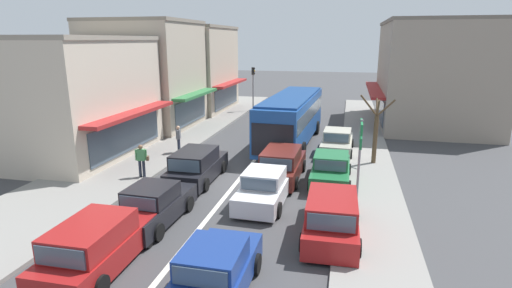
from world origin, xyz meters
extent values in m
plane|color=#3F3F42|center=(0.00, 0.00, 0.00)|extent=(140.00, 140.00, 0.00)
cube|color=silver|center=(0.00, 4.00, 0.00)|extent=(0.20, 28.00, 0.01)
cube|color=gray|center=(-6.80, 6.00, 0.07)|extent=(5.20, 44.00, 0.14)
cube|color=gray|center=(6.20, 6.00, 0.06)|extent=(2.80, 44.00, 0.12)
cube|color=beige|center=(-10.20, 1.98, 3.33)|extent=(6.19, 8.92, 6.65)
cube|color=maroon|center=(-6.66, 1.98, 2.70)|extent=(1.10, 8.21, 0.20)
cube|color=#425160|center=(-7.08, 1.98, 1.40)|extent=(0.06, 7.14, 1.80)
cube|color=gray|center=(-10.20, 1.98, 6.77)|extent=(6.35, 8.92, 0.24)
cube|color=#B2A38E|center=(-10.20, 10.35, 3.94)|extent=(7.11, 7.24, 7.88)
cube|color=#2D703D|center=(-6.20, 10.35, 2.70)|extent=(1.10, 6.67, 0.20)
cube|color=#425160|center=(-6.62, 10.35, 1.40)|extent=(0.06, 5.80, 1.80)
cube|color=gray|center=(-10.20, 10.35, 8.00)|extent=(7.27, 7.24, 0.24)
cube|color=#B2A38E|center=(-10.20, 18.51, 3.84)|extent=(7.69, 8.63, 7.69)
cube|color=maroon|center=(-5.90, 18.51, 2.70)|extent=(1.10, 7.94, 0.20)
cube|color=#425160|center=(-6.32, 18.51, 1.40)|extent=(0.06, 6.91, 1.80)
cube|color=gray|center=(-10.20, 18.51, 7.81)|extent=(7.85, 8.63, 0.24)
cube|color=gray|center=(11.50, 16.32, 3.95)|extent=(7.86, 11.90, 7.91)
cube|color=maroon|center=(7.12, 16.32, 2.70)|extent=(1.10, 10.95, 0.20)
cube|color=#425160|center=(7.54, 16.32, 1.40)|extent=(0.06, 9.52, 1.80)
cube|color=#6E6358|center=(11.50, 16.32, 8.03)|extent=(8.02, 11.90, 0.24)
cube|color=#1E4C99|center=(1.52, 7.53, 1.76)|extent=(3.02, 10.91, 2.70)
cube|color=#425160|center=(1.52, 7.53, 2.16)|extent=(3.04, 10.48, 0.90)
cube|color=black|center=(1.25, 2.11, 1.56)|extent=(2.25, 0.17, 1.76)
cube|color=navy|center=(1.52, 7.53, 3.17)|extent=(2.85, 10.04, 0.12)
cylinder|color=black|center=(0.43, 10.93, 0.48)|extent=(0.31, 0.97, 0.96)
cylinder|color=black|center=(2.93, 10.81, 0.48)|extent=(0.31, 0.97, 0.96)
cylinder|color=black|center=(0.12, 4.62, 0.48)|extent=(0.31, 0.97, 0.96)
cylinder|color=black|center=(2.62, 4.50, 0.48)|extent=(0.31, 0.97, 0.96)
cube|color=maroon|center=(-2.01, -8.36, 0.52)|extent=(1.82, 4.52, 0.76)
cube|color=maroon|center=(-2.01, -8.71, 1.24)|extent=(1.67, 2.62, 0.68)
cube|color=#425160|center=(-2.03, -7.39, 1.24)|extent=(1.51, 0.08, 0.58)
cube|color=#425160|center=(-1.99, -10.03, 1.24)|extent=(1.48, 0.08, 0.54)
cylinder|color=black|center=(-2.91, -7.02, 0.31)|extent=(0.19, 0.62, 0.62)
cylinder|color=black|center=(-1.15, -7.00, 0.31)|extent=(0.19, 0.62, 0.62)
cylinder|color=black|center=(-2.88, -9.72, 0.31)|extent=(0.19, 0.62, 0.62)
cylinder|color=black|center=(-1.12, -9.70, 0.31)|extent=(0.19, 0.62, 0.62)
cube|color=silver|center=(1.82, -2.47, 0.51)|extent=(1.84, 4.25, 0.72)
cube|color=silver|center=(1.82, -2.57, 1.17)|extent=(1.61, 1.84, 0.60)
cube|color=#425160|center=(1.84, -1.65, 1.17)|extent=(1.44, 0.10, 0.51)
cube|color=#425160|center=(1.79, -3.49, 1.17)|extent=(1.41, 0.10, 0.48)
cylinder|color=black|center=(1.00, -1.19, 0.31)|extent=(0.20, 0.62, 0.62)
cylinder|color=black|center=(2.72, -1.24, 0.31)|extent=(0.20, 0.62, 0.62)
cylinder|color=black|center=(0.92, -3.71, 0.31)|extent=(0.20, 0.62, 0.62)
cylinder|color=black|center=(2.64, -3.76, 0.31)|extent=(0.20, 0.62, 0.62)
cube|color=black|center=(-1.85, -5.23, 0.51)|extent=(1.85, 4.25, 0.72)
cube|color=black|center=(-1.86, -5.33, 1.17)|extent=(1.61, 1.85, 0.60)
cube|color=#425160|center=(-1.83, -4.41, 1.17)|extent=(1.44, 0.10, 0.51)
cube|color=#425160|center=(-1.88, -6.25, 1.17)|extent=(1.41, 0.10, 0.48)
cylinder|color=black|center=(-2.67, -3.95, 0.31)|extent=(0.20, 0.63, 0.62)
cylinder|color=black|center=(-0.96, -4.00, 0.31)|extent=(0.20, 0.63, 0.62)
cylinder|color=black|center=(-2.75, -6.46, 0.31)|extent=(0.20, 0.63, 0.62)
cylinder|color=black|center=(-1.03, -6.52, 0.31)|extent=(0.20, 0.63, 0.62)
cube|color=navy|center=(1.82, -8.95, 0.51)|extent=(1.74, 4.21, 0.72)
cube|color=navy|center=(1.82, -9.05, 1.17)|extent=(1.57, 1.81, 0.60)
cube|color=#425160|center=(1.82, -8.13, 1.17)|extent=(1.44, 0.07, 0.51)
cube|color=#425160|center=(1.82, -9.97, 1.17)|extent=(1.40, 0.07, 0.48)
cylinder|color=black|center=(0.96, -7.69, 0.31)|extent=(0.18, 0.62, 0.62)
cylinder|color=black|center=(2.68, -7.69, 0.31)|extent=(0.18, 0.62, 0.62)
cube|color=black|center=(-1.95, -0.45, 0.52)|extent=(1.81, 4.52, 0.76)
cube|color=black|center=(-1.95, -0.80, 1.24)|extent=(1.67, 2.62, 0.68)
cube|color=#425160|center=(-1.96, 0.52, 1.24)|extent=(1.51, 0.08, 0.58)
cube|color=#425160|center=(-1.93, -2.12, 1.24)|extent=(1.48, 0.08, 0.54)
cylinder|color=black|center=(-2.84, 0.90, 0.31)|extent=(0.19, 0.62, 0.62)
cylinder|color=black|center=(-1.08, 0.91, 0.31)|extent=(0.19, 0.62, 0.62)
cylinder|color=black|center=(-2.81, -1.80, 0.31)|extent=(0.19, 0.62, 0.62)
cylinder|color=black|center=(-1.05, -1.79, 0.31)|extent=(0.19, 0.62, 0.62)
cube|color=#561E19|center=(2.04, 0.71, 0.52)|extent=(1.83, 4.53, 0.76)
cube|color=#561E19|center=(2.03, 0.36, 1.24)|extent=(1.68, 2.63, 0.68)
cube|color=#425160|center=(2.06, 1.68, 1.24)|extent=(1.51, 0.09, 0.58)
cube|color=#425160|center=(2.01, -0.96, 1.24)|extent=(1.48, 0.08, 0.54)
cylinder|color=black|center=(1.18, 2.08, 0.31)|extent=(0.19, 0.62, 0.62)
cylinder|color=black|center=(2.94, 2.05, 0.31)|extent=(0.19, 0.62, 0.62)
cylinder|color=black|center=(1.14, -0.62, 0.31)|extent=(0.19, 0.62, 0.62)
cylinder|color=black|center=(2.90, -0.65, 0.31)|extent=(0.19, 0.62, 0.62)
cube|color=maroon|center=(4.69, -4.74, 0.52)|extent=(1.86, 4.54, 0.76)
cube|color=maroon|center=(4.70, -5.09, 1.24)|extent=(1.70, 2.64, 0.68)
cube|color=#425160|center=(4.67, -3.77, 1.24)|extent=(1.51, 0.10, 0.58)
cube|color=#425160|center=(4.73, -6.41, 1.24)|extent=(1.48, 0.09, 0.54)
cylinder|color=black|center=(3.78, -3.41, 0.31)|extent=(0.19, 0.62, 0.62)
cylinder|color=black|center=(5.54, -3.37, 0.31)|extent=(0.19, 0.62, 0.62)
cylinder|color=black|center=(3.85, -6.11, 0.31)|extent=(0.19, 0.62, 0.62)
cylinder|color=black|center=(5.61, -6.07, 0.31)|extent=(0.19, 0.62, 0.62)
cube|color=#1E6638|center=(4.41, 0.63, 0.51)|extent=(1.72, 4.20, 0.72)
cube|color=#1E6638|center=(4.41, 0.53, 1.17)|extent=(1.56, 1.80, 0.60)
cube|color=#425160|center=(4.41, 1.45, 1.17)|extent=(1.44, 0.06, 0.51)
cube|color=#425160|center=(4.41, -0.39, 1.17)|extent=(1.40, 0.06, 0.48)
cylinder|color=black|center=(3.55, 1.89, 0.31)|extent=(0.18, 0.62, 0.62)
cylinder|color=black|center=(5.27, 1.89, 0.31)|extent=(0.18, 0.62, 0.62)
cylinder|color=black|center=(3.55, -0.63, 0.31)|extent=(0.18, 0.62, 0.62)
cylinder|color=black|center=(5.27, -0.63, 0.31)|extent=(0.18, 0.62, 0.62)
cube|color=#B7B29E|center=(4.51, 6.02, 0.51)|extent=(1.85, 4.25, 0.72)
cube|color=#B7B29E|center=(4.51, 5.92, 1.17)|extent=(1.62, 1.85, 0.60)
cube|color=#425160|center=(4.54, 6.84, 1.17)|extent=(1.44, 0.11, 0.51)
cube|color=#425160|center=(4.48, 5.00, 1.17)|extent=(1.41, 0.10, 0.48)
cylinder|color=black|center=(3.69, 7.30, 0.31)|extent=(0.20, 0.63, 0.62)
cylinder|color=black|center=(5.41, 7.25, 0.31)|extent=(0.20, 0.63, 0.62)
cylinder|color=black|center=(3.62, 4.78, 0.31)|extent=(0.20, 0.63, 0.62)
cylinder|color=black|center=(5.33, 4.73, 0.31)|extent=(0.20, 0.63, 0.62)
cylinder|color=gray|center=(-3.77, 18.77, 2.10)|extent=(0.12, 0.12, 4.20)
cube|color=black|center=(-3.77, 18.77, 3.85)|extent=(0.24, 0.24, 0.68)
sphere|color=black|center=(-3.63, 18.77, 4.08)|extent=(0.13, 0.13, 0.13)
sphere|color=orange|center=(-3.63, 18.77, 3.86)|extent=(0.13, 0.13, 0.13)
sphere|color=black|center=(-3.63, 18.77, 3.64)|extent=(0.13, 0.13, 0.13)
cylinder|color=gray|center=(5.61, -1.69, 1.80)|extent=(0.10, 0.10, 3.60)
cube|color=#19753D|center=(5.61, -1.71, 3.30)|extent=(0.08, 1.40, 0.44)
cube|color=white|center=(5.65, -1.71, 3.30)|extent=(0.01, 1.10, 0.10)
cube|color=#19753D|center=(5.61, -1.71, 2.75)|extent=(0.08, 1.40, 0.44)
cube|color=white|center=(5.65, -1.71, 2.75)|extent=(0.01, 1.10, 0.10)
cylinder|color=brown|center=(6.57, 4.07, 1.37)|extent=(0.24, 0.24, 2.74)
cylinder|color=brown|center=(6.57, 4.52, 3.14)|extent=(0.10, 0.98, 0.88)
cylinder|color=brown|center=(7.00, 4.07, 3.18)|extent=(0.93, 0.10, 0.96)
cylinder|color=brown|center=(6.57, 3.62, 3.22)|extent=(0.10, 0.96, 1.04)
cylinder|color=brown|center=(6.12, 4.07, 3.28)|extent=(0.97, 0.10, 1.15)
cylinder|color=#232838|center=(-4.72, -1.02, 0.56)|extent=(0.14, 0.14, 0.84)
cylinder|color=#232838|center=(-4.55, -0.97, 0.56)|extent=(0.14, 0.14, 0.84)
cube|color=#478951|center=(-4.64, -1.00, 1.26)|extent=(0.41, 0.31, 0.56)
sphere|color=brown|center=(-4.64, -1.00, 1.66)|extent=(0.22, 0.22, 0.22)
cylinder|color=#478951|center=(-4.87, -1.06, 1.26)|extent=(0.09, 0.09, 0.54)
cylinder|color=#478951|center=(-4.41, -0.93, 1.26)|extent=(0.09, 0.09, 0.54)
cube|color=brown|center=(-4.34, -0.89, 1.08)|extent=(0.16, 0.26, 0.22)
cylinder|color=#232838|center=(-4.65, 3.41, 0.56)|extent=(0.14, 0.14, 0.84)
cylinder|color=#232838|center=(-4.68, 3.59, 0.56)|extent=(0.14, 0.14, 0.84)
cube|color=slate|center=(-4.67, 3.50, 1.26)|extent=(0.29, 0.40, 0.56)
sphere|color=tan|center=(-4.67, 3.50, 1.66)|extent=(0.22, 0.22, 0.22)
cylinder|color=slate|center=(-4.62, 3.26, 1.26)|extent=(0.09, 0.09, 0.54)
cylinder|color=slate|center=(-4.72, 3.73, 1.26)|extent=(0.09, 0.09, 0.54)
camera|label=1|loc=(5.03, -17.84, 6.68)|focal=28.00mm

